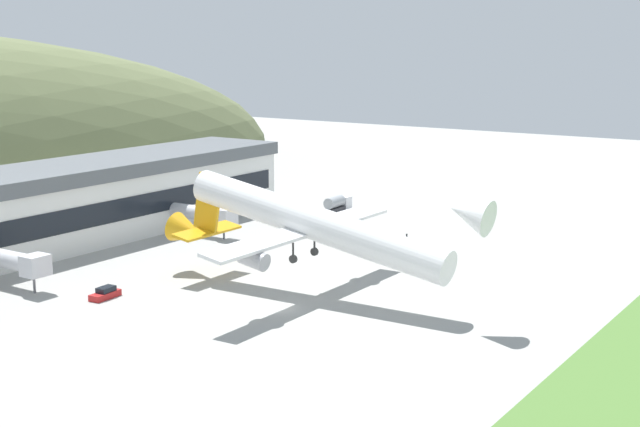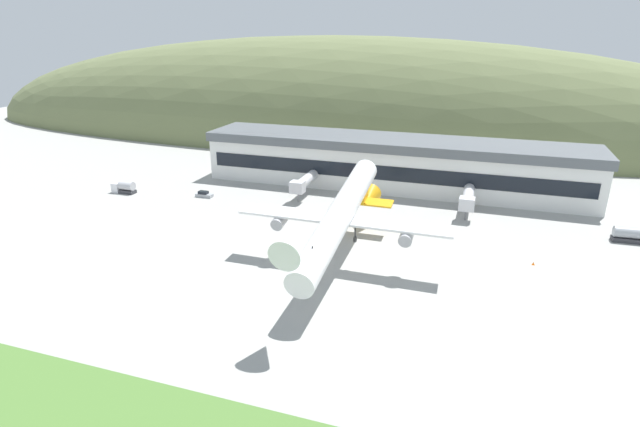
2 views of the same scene
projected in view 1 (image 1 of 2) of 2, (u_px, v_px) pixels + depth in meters
The scene contains 8 objects.
ground_plane at pixel (281, 309), 114.36m from camera, with size 452.43×452.43×0.00m, color #9E9E99.
terminal_building at pixel (50, 202), 147.07m from camera, with size 102.68×17.89×13.41m.
jetway_0 at pixel (14, 261), 123.02m from camera, with size 3.38×13.65×5.43m.
jetway_1 at pixel (206, 214), 155.84m from camera, with size 3.38×13.52×5.43m.
cargo_airplane at pixel (310, 225), 118.64m from camera, with size 38.70×50.52×12.97m.
service_car_1 at pixel (105, 294), 119.13m from camera, with size 4.67×2.15×1.55m.
box_truck at pixel (338, 204), 179.58m from camera, with size 8.14×2.73×3.13m.
traffic_cone_0 at pixel (360, 238), 154.28m from camera, with size 0.52×0.52×0.58m.
Camera 1 is at (-88.41, -65.42, 34.06)m, focal length 50.00 mm.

